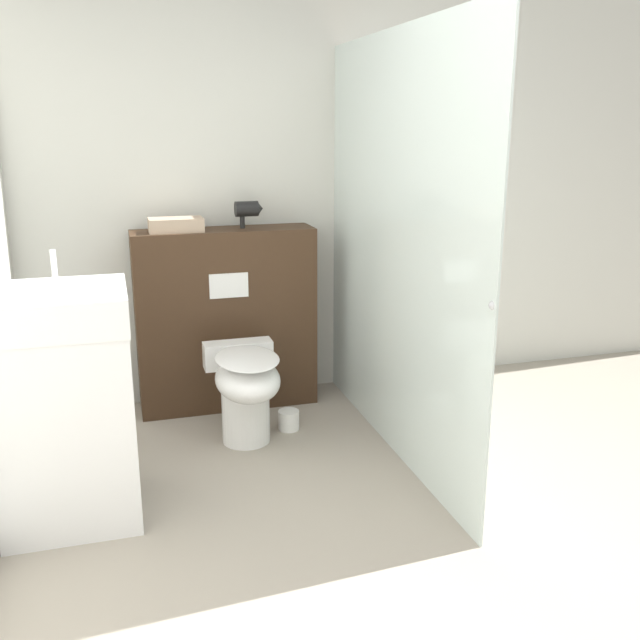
% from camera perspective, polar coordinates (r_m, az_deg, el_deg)
% --- Properties ---
extents(ground_plane, '(12.00, 12.00, 0.00)m').
position_cam_1_polar(ground_plane, '(2.69, 4.77, -22.46)').
color(ground_plane, '#9E9384').
extents(wall_back, '(8.00, 0.06, 2.50)m').
position_cam_1_polar(wall_back, '(4.34, -5.87, 10.09)').
color(wall_back, silver).
rests_on(wall_back, ground_plane).
extents(partition_panel, '(1.04, 0.29, 1.07)m').
position_cam_1_polar(partition_panel, '(4.24, -7.51, 0.06)').
color(partition_panel, '#3D2819').
rests_on(partition_panel, ground_plane).
extents(shower_glass, '(0.04, 1.98, 2.08)m').
position_cam_1_polar(shower_glass, '(3.54, 6.04, 5.50)').
color(shower_glass, silver).
rests_on(shower_glass, ground_plane).
extents(toilet, '(0.37, 0.57, 0.51)m').
position_cam_1_polar(toilet, '(3.76, -5.95, -5.31)').
color(toilet, white).
rests_on(toilet, ground_plane).
extents(sink_vanity, '(0.56, 0.53, 1.15)m').
position_cam_1_polar(sink_vanity, '(3.19, -19.69, -6.51)').
color(sink_vanity, white).
rests_on(sink_vanity, ground_plane).
extents(hair_drier, '(0.16, 0.09, 0.15)m').
position_cam_1_polar(hair_drier, '(4.15, -5.77, 8.79)').
color(hair_drier, black).
rests_on(hair_drier, partition_panel).
extents(folded_towel, '(0.30, 0.17, 0.08)m').
position_cam_1_polar(folded_towel, '(4.07, -11.46, 7.47)').
color(folded_towel, tan).
rests_on(folded_towel, partition_panel).
extents(spare_toilet_roll, '(0.12, 0.12, 0.11)m').
position_cam_1_polar(spare_toilet_roll, '(4.01, -2.52, -8.00)').
color(spare_toilet_roll, white).
rests_on(spare_toilet_roll, ground_plane).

